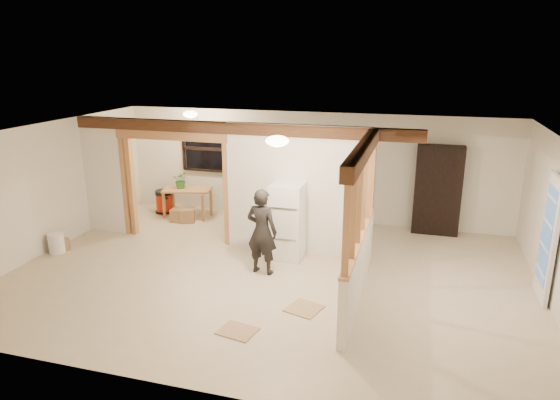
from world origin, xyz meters
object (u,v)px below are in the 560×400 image
(woman, at_px, (262,231))
(work_table, at_px, (188,203))
(shop_vac, at_px, (164,201))
(refrigerator, at_px, (287,221))
(bookshelf, at_px, (438,190))

(woman, height_order, work_table, woman)
(woman, xyz_separation_m, work_table, (-2.67, 2.51, -0.43))
(woman, height_order, shop_vac, woman)
(refrigerator, distance_m, shop_vac, 4.10)
(work_table, distance_m, bookshelf, 5.69)
(refrigerator, bearing_deg, woman, -107.27)
(refrigerator, distance_m, work_table, 3.41)
(bookshelf, bearing_deg, woman, -135.07)
(work_table, relative_size, bookshelf, 0.57)
(refrigerator, height_order, bookshelf, bookshelf)
(work_table, xyz_separation_m, bookshelf, (5.64, 0.45, 0.62))
(shop_vac, bearing_deg, refrigerator, -27.16)
(refrigerator, height_order, woman, woman)
(refrigerator, relative_size, bookshelf, 0.75)
(woman, relative_size, bookshelf, 0.80)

